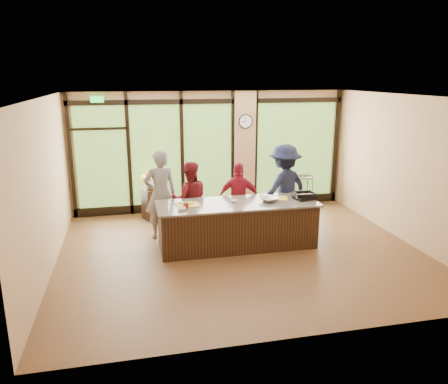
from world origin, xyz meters
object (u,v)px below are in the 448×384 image
cook_right (284,188)px  bar_cart (300,186)px  flower_stand (152,204)px  island_base (237,225)px  roasting_pan (304,197)px  cook_left (161,194)px

cook_right → bar_cart: 2.08m
flower_stand → cook_right: bearing=-50.8°
island_base → bar_cart: island_base is taller
roasting_pan → bar_cart: (0.92, 2.47, -0.43)m
roasting_pan → flower_stand: size_ratio=0.55×
island_base → bar_cart: size_ratio=3.55×
cook_right → bar_cart: cook_right is taller
bar_cart → cook_right: bearing=-107.7°
island_base → cook_right: size_ratio=1.60×
island_base → cook_left: bearing=149.8°
cook_right → cook_left: bearing=-25.2°
flower_stand → cook_left: bearing=-108.0°
island_base → bar_cart: 3.36m
island_base → cook_right: bearing=30.0°
roasting_pan → flower_stand: roasting_pan is taller
cook_left → roasting_pan: (2.85, -0.88, 0.00)m
cook_left → bar_cart: bearing=-164.8°
cook_right → flower_stand: cook_right is taller
island_base → flower_stand: (-1.59, 2.14, -0.07)m
island_base → flower_stand: bearing=126.6°
flower_stand → bar_cart: bar_cart is taller
flower_stand → roasting_pan: bearing=-60.2°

